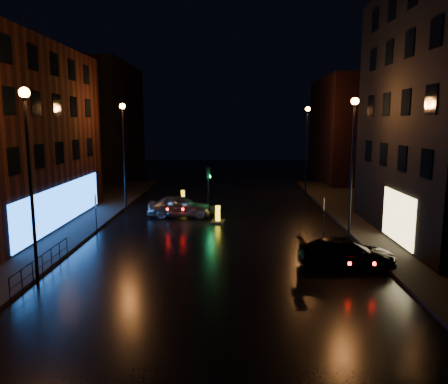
# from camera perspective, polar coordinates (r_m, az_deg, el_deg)

# --- Properties ---
(ground) EXTENTS (120.00, 120.00, 0.00)m
(ground) POSITION_cam_1_polar(r_m,az_deg,el_deg) (21.19, -0.80, -10.06)
(ground) COLOR black
(ground) RESTS_ON ground
(pavement_left) EXTENTS (12.00, 44.00, 0.15)m
(pavement_left) POSITION_cam_1_polar(r_m,az_deg,el_deg) (32.35, -25.99, -4.09)
(pavement_left) COLOR black
(pavement_left) RESTS_ON ground
(pavement_right) EXTENTS (12.00, 44.00, 0.15)m
(pavement_right) POSITION_cam_1_polar(r_m,az_deg,el_deg) (31.77, 25.94, -4.31)
(pavement_right) COLOR black
(pavement_right) RESTS_ON ground
(building_far_left) EXTENTS (8.00, 16.00, 14.00)m
(building_far_left) POSITION_cam_1_polar(r_m,az_deg,el_deg) (57.46, -15.99, 8.87)
(building_far_left) COLOR black
(building_far_left) RESTS_ON ground
(building_far_right) EXTENTS (8.00, 14.00, 12.00)m
(building_far_right) POSITION_cam_1_polar(r_m,az_deg,el_deg) (53.94, 16.64, 7.78)
(building_far_right) COLOR black
(building_far_right) RESTS_ON ground
(street_lamp_lnear) EXTENTS (0.44, 0.44, 8.37)m
(street_lamp_lnear) POSITION_cam_1_polar(r_m,az_deg,el_deg) (19.93, -24.14, 4.29)
(street_lamp_lnear) COLOR black
(street_lamp_lnear) RESTS_ON ground
(street_lamp_lfar) EXTENTS (0.44, 0.44, 8.37)m
(street_lamp_lfar) POSITION_cam_1_polar(r_m,az_deg,el_deg) (35.06, -12.99, 6.64)
(street_lamp_lfar) COLOR black
(street_lamp_lfar) RESTS_ON ground
(street_lamp_rnear) EXTENTS (0.44, 0.44, 8.37)m
(street_lamp_rnear) POSITION_cam_1_polar(r_m,az_deg,el_deg) (26.99, 16.48, 5.80)
(street_lamp_rnear) COLOR black
(street_lamp_rnear) RESTS_ON ground
(street_lamp_rfar) EXTENTS (0.44, 0.44, 8.37)m
(street_lamp_rfar) POSITION_cam_1_polar(r_m,az_deg,el_deg) (42.62, 10.79, 7.13)
(street_lamp_rfar) COLOR black
(street_lamp_rfar) RESTS_ON ground
(traffic_signal) EXTENTS (1.40, 2.40, 3.45)m
(traffic_signal) POSITION_cam_1_polar(r_m,az_deg,el_deg) (34.65, -2.04, -1.59)
(traffic_signal) COLOR black
(traffic_signal) RESTS_ON ground
(guard_railing) EXTENTS (0.05, 6.04, 1.00)m
(guard_railing) POSITION_cam_1_polar(r_m,az_deg,el_deg) (21.79, -22.66, -8.20)
(guard_railing) COLOR black
(guard_railing) RESTS_ON ground
(silver_hatchback) EXTENTS (4.72, 1.97, 1.60)m
(silver_hatchback) POSITION_cam_1_polar(r_m,az_deg,el_deg) (32.42, -5.77, -1.85)
(silver_hatchback) COLOR #AAAEB2
(silver_hatchback) RESTS_ON ground
(dark_sedan) EXTENTS (4.75, 2.00, 1.37)m
(dark_sedan) POSITION_cam_1_polar(r_m,az_deg,el_deg) (22.21, 15.71, -7.64)
(dark_sedan) COLOR black
(dark_sedan) RESTS_ON ground
(bollard_near) EXTENTS (1.06, 1.45, 1.18)m
(bollard_near) POSITION_cam_1_polar(r_m,az_deg,el_deg) (30.58, -0.82, -3.51)
(bollard_near) COLOR black
(bollard_near) RESTS_ON ground
(bollard_far) EXTENTS (1.13, 1.40, 1.07)m
(bollard_far) POSITION_cam_1_polar(r_m,az_deg,el_deg) (38.22, -5.38, -1.01)
(bollard_far) COLOR black
(bollard_far) RESTS_ON ground
(road_sign_left) EXTENTS (0.21, 0.59, 2.46)m
(road_sign_left) POSITION_cam_1_polar(r_m,az_deg,el_deg) (28.51, -16.43, -1.57)
(road_sign_left) COLOR black
(road_sign_left) RESTS_ON ground
(road_sign_right) EXTENTS (0.15, 0.53, 2.17)m
(road_sign_right) POSITION_cam_1_polar(r_m,az_deg,el_deg) (28.37, 12.92, -1.93)
(road_sign_right) COLOR black
(road_sign_right) RESTS_ON ground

